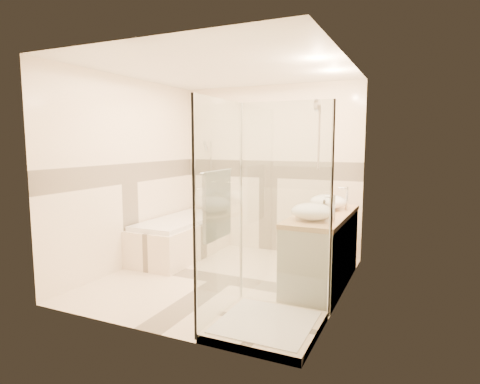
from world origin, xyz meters
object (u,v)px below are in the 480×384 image
at_px(vessel_sink_near, 328,202).
at_px(amenity_bottle_a, 319,209).
at_px(bathtub, 182,235).
at_px(vanity, 322,249).
at_px(amenity_bottle_b, 324,206).
at_px(shower_enclosure, 257,271).
at_px(vessel_sink_far, 312,211).

bearing_deg(vessel_sink_near, amenity_bottle_a, -90.00).
distance_m(bathtub, vanity, 2.18).
height_order(vessel_sink_near, amenity_bottle_b, vessel_sink_near).
relative_size(bathtub, vessel_sink_near, 3.82).
relative_size(bathtub, amenity_bottle_b, 12.23).
distance_m(shower_enclosure, amenity_bottle_b, 1.49).
height_order(vessel_sink_near, amenity_bottle_a, vessel_sink_near).
bearing_deg(amenity_bottle_b, amenity_bottle_a, -90.00).
relative_size(vanity, amenity_bottle_b, 11.65).
xyz_separation_m(shower_enclosure, amenity_bottle_a, (0.27, 1.14, 0.41)).
distance_m(shower_enclosure, vessel_sink_far, 0.99).
height_order(vessel_sink_far, amenity_bottle_b, vessel_sink_far).
xyz_separation_m(vessel_sink_far, amenity_bottle_b, (0.00, 0.56, -0.02)).
bearing_deg(vessel_sink_near, vessel_sink_far, -90.00).
xyz_separation_m(vanity, vessel_sink_near, (-0.02, 0.34, 0.51)).
bearing_deg(vanity, amenity_bottle_a, -98.84).
bearing_deg(vessel_sink_far, amenity_bottle_b, 90.00).
bearing_deg(shower_enclosure, vessel_sink_near, 80.41).
xyz_separation_m(vanity, shower_enclosure, (-0.29, -1.27, 0.08)).
height_order(vanity, shower_enclosure, shower_enclosure).
xyz_separation_m(bathtub, vessel_sink_near, (2.13, -0.01, 0.63)).
xyz_separation_m(shower_enclosure, vessel_sink_near, (0.27, 1.61, 0.43)).
distance_m(bathtub, shower_enclosure, 2.47).
bearing_deg(vessel_sink_far, vessel_sink_near, 90.00).
bearing_deg(vanity, vessel_sink_far, -92.72).
xyz_separation_m(bathtub, amenity_bottle_a, (2.13, -0.48, 0.61)).
bearing_deg(amenity_bottle_b, vanity, -81.68).
relative_size(vanity, vessel_sink_far, 3.65).
bearing_deg(amenity_bottle_b, shower_enclosure, -100.97).
distance_m(vanity, shower_enclosure, 1.31).
xyz_separation_m(vessel_sink_far, amenity_bottle_a, (0.00, 0.29, -0.02)).
relative_size(vessel_sink_near, amenity_bottle_a, 3.21).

